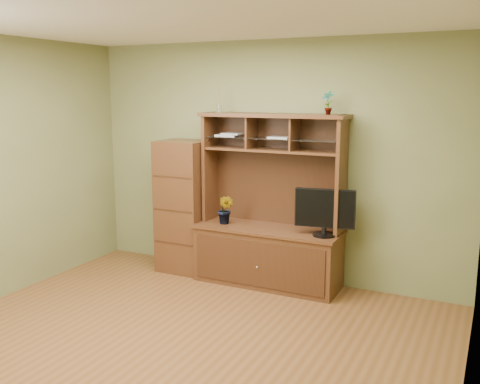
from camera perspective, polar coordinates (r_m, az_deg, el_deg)
The scene contains 8 objects.
room at distance 4.36m, azimuth -7.10°, elevation 0.25°, with size 4.54×4.04×2.74m.
media_hutch at distance 5.99m, azimuth 3.09°, elevation -4.95°, with size 1.66×0.61×1.90m.
monitor at distance 5.60m, azimuth 9.03°, elevation -2.04°, with size 0.63×0.24×0.50m.
orchid_plant at distance 6.05m, azimuth -1.55°, elevation -1.90°, with size 0.18×0.15×0.33m, color #30551D.
top_plant at distance 5.63m, azimuth 9.36°, elevation 9.38°, with size 0.13×0.09×0.24m, color #346924.
reed_diffuser at distance 6.12m, azimuth -2.25°, elevation 9.45°, with size 0.05×0.05×0.26m.
magazines at distance 5.99m, azimuth 0.60°, elevation 6.04°, with size 0.89×0.20×0.04m.
side_cabinet at distance 6.42m, azimuth -5.96°, elevation -1.52°, with size 0.56×0.51×1.57m.
Camera 1 is at (2.35, -3.59, 2.13)m, focal length 40.00 mm.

